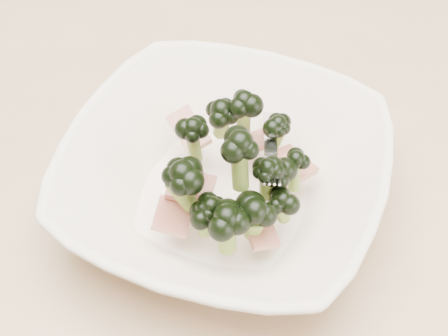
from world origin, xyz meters
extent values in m
cube|color=tan|center=(0.00, 0.00, 0.73)|extent=(1.20, 0.80, 0.04)
cylinder|color=tan|center=(-0.55, 0.35, 0.35)|extent=(0.06, 0.06, 0.71)
imported|color=beige|center=(0.11, -0.06, 0.79)|extent=(0.31, 0.31, 0.08)
cylinder|color=olive|center=(0.16, -0.06, 0.80)|extent=(0.02, 0.02, 0.04)
ellipsoid|color=black|center=(0.16, -0.06, 0.83)|extent=(0.03, 0.03, 0.03)
cylinder|color=olive|center=(0.09, -0.10, 0.81)|extent=(0.01, 0.02, 0.03)
ellipsoid|color=black|center=(0.09, -0.10, 0.84)|extent=(0.03, 0.03, 0.02)
cylinder|color=olive|center=(0.09, -0.01, 0.81)|extent=(0.02, 0.02, 0.04)
ellipsoid|color=black|center=(0.09, -0.01, 0.83)|extent=(0.04, 0.04, 0.03)
cylinder|color=olive|center=(0.15, -0.07, 0.81)|extent=(0.01, 0.01, 0.04)
ellipsoid|color=black|center=(0.15, -0.07, 0.84)|extent=(0.03, 0.03, 0.02)
cylinder|color=olive|center=(0.10, 0.00, 0.81)|extent=(0.02, 0.03, 0.05)
ellipsoid|color=black|center=(0.10, 0.00, 0.84)|extent=(0.04, 0.04, 0.03)
cylinder|color=olive|center=(0.17, -0.08, 0.79)|extent=(0.02, 0.02, 0.03)
ellipsoid|color=black|center=(0.17, -0.08, 0.81)|extent=(0.03, 0.03, 0.02)
cylinder|color=olive|center=(0.14, -0.13, 0.80)|extent=(0.02, 0.02, 0.04)
ellipsoid|color=black|center=(0.14, -0.13, 0.82)|extent=(0.04, 0.04, 0.03)
cylinder|color=olive|center=(0.14, 0.00, 0.80)|extent=(0.02, 0.02, 0.04)
ellipsoid|color=black|center=(0.14, 0.00, 0.82)|extent=(0.03, 0.03, 0.02)
cylinder|color=olive|center=(0.11, -0.12, 0.80)|extent=(0.02, 0.01, 0.03)
ellipsoid|color=black|center=(0.11, -0.12, 0.81)|extent=(0.03, 0.03, 0.02)
cylinder|color=olive|center=(0.12, -0.12, 0.80)|extent=(0.02, 0.02, 0.03)
ellipsoid|color=black|center=(0.12, -0.12, 0.82)|extent=(0.03, 0.03, 0.02)
cylinder|color=olive|center=(0.15, -0.11, 0.80)|extent=(0.02, 0.02, 0.04)
ellipsoid|color=black|center=(0.15, -0.11, 0.82)|extent=(0.04, 0.04, 0.03)
cylinder|color=olive|center=(0.13, -0.08, 0.84)|extent=(0.02, 0.03, 0.05)
ellipsoid|color=black|center=(0.13, -0.08, 0.87)|extent=(0.04, 0.04, 0.03)
cylinder|color=olive|center=(0.17, -0.04, 0.80)|extent=(0.01, 0.01, 0.04)
ellipsoid|color=black|center=(0.17, -0.04, 0.83)|extent=(0.03, 0.03, 0.02)
cylinder|color=olive|center=(0.08, -0.06, 0.83)|extent=(0.01, 0.01, 0.04)
ellipsoid|color=black|center=(0.08, -0.06, 0.85)|extent=(0.03, 0.03, 0.03)
cylinder|color=olive|center=(0.09, -0.11, 0.81)|extent=(0.03, 0.03, 0.05)
ellipsoid|color=black|center=(0.09, -0.11, 0.84)|extent=(0.04, 0.04, 0.03)
cube|color=maroon|center=(0.12, 0.00, 0.79)|extent=(0.05, 0.05, 0.02)
cube|color=maroon|center=(0.16, -0.02, 0.79)|extent=(0.05, 0.05, 0.02)
cube|color=maroon|center=(0.09, -0.09, 0.80)|extent=(0.05, 0.04, 0.01)
cube|color=maroon|center=(0.08, -0.12, 0.79)|extent=(0.04, 0.04, 0.02)
cube|color=maroon|center=(0.05, -0.02, 0.80)|extent=(0.06, 0.05, 0.02)
cube|color=maroon|center=(0.16, -0.10, 0.79)|extent=(0.05, 0.06, 0.02)
camera|label=1|loc=(0.25, -0.42, 1.26)|focal=50.00mm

